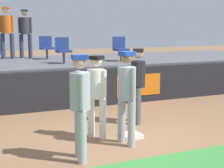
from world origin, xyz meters
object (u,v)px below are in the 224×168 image
(first_base, at_px, (131,135))
(seat_front_right, at_px, (120,47))
(player_runner_visitor, at_px, (127,91))
(player_umpire, at_px, (138,80))
(player_fielder_home, at_px, (97,91))
(seat_front_center, at_px, (63,49))
(player_coach_visitor, at_px, (80,100))
(spectator_hooded, at_px, (25,30))
(spectator_capped, at_px, (7,29))
(seat_back_center, at_px, (46,46))

(first_base, xyz_separation_m, seat_front_right, (1.90, 4.59, 1.59))
(player_runner_visitor, distance_m, player_umpire, 1.62)
(player_fielder_home, height_order, seat_front_center, seat_front_center)
(player_coach_visitor, bearing_deg, spectator_hooded, -174.33)
(player_fielder_home, bearing_deg, player_runner_visitor, 0.34)
(player_fielder_home, relative_size, spectator_capped, 0.92)
(player_fielder_home, relative_size, spectator_hooded, 0.95)
(spectator_hooded, bearing_deg, seat_front_right, 153.63)
(first_base, bearing_deg, seat_front_center, 91.72)
(seat_back_center, bearing_deg, player_runner_visitor, -90.24)
(seat_front_right, bearing_deg, spectator_capped, 144.22)
(player_fielder_home, bearing_deg, spectator_hooded, 151.46)
(player_runner_visitor, bearing_deg, spectator_capped, 179.39)
(player_coach_visitor, height_order, seat_back_center, seat_back_center)
(player_coach_visitor, relative_size, seat_front_center, 2.21)
(player_umpire, distance_m, spectator_capped, 6.62)
(seat_front_right, distance_m, spectator_hooded, 3.82)
(first_base, xyz_separation_m, seat_front_center, (-0.14, 4.59, 1.59))
(player_coach_visitor, distance_m, spectator_capped, 7.95)
(player_runner_visitor, relative_size, seat_front_center, 2.20)
(seat_front_right, height_order, spectator_hooded, spectator_hooded)
(player_umpire, xyz_separation_m, spectator_capped, (-2.21, 6.12, 1.20))
(player_fielder_home, relative_size, seat_front_right, 2.07)
(first_base, bearing_deg, spectator_hooded, 96.88)
(player_fielder_home, height_order, spectator_capped, spectator_capped)
(player_runner_visitor, bearing_deg, seat_front_center, 168.06)
(seat_front_center, bearing_deg, spectator_capped, 119.54)
(player_runner_visitor, height_order, player_umpire, player_runner_visitor)
(first_base, xyz_separation_m, player_runner_visitor, (-0.28, -0.36, 1.03))
(seat_back_center, height_order, seat_front_right, same)
(player_fielder_home, xyz_separation_m, player_umpire, (1.33, 0.67, 0.05))
(player_runner_visitor, height_order, spectator_hooded, spectator_hooded)
(player_fielder_home, distance_m, player_coach_visitor, 1.30)
(player_coach_visitor, xyz_separation_m, player_umpire, (2.05, 1.74, -0.02))
(player_umpire, distance_m, seat_front_right, 3.89)
(seat_back_center, bearing_deg, seat_front_right, -39.84)
(first_base, relative_size, spectator_hooded, 0.22)
(first_base, height_order, spectator_capped, spectator_capped)
(player_runner_visitor, bearing_deg, spectator_hooded, 174.16)
(player_runner_visitor, height_order, spectator_capped, spectator_capped)
(player_coach_visitor, distance_m, player_umpire, 2.69)
(player_umpire, distance_m, seat_back_center, 5.55)
(seat_back_center, relative_size, spectator_hooded, 0.46)
(player_umpire, height_order, seat_back_center, seat_back_center)
(player_coach_visitor, bearing_deg, player_fielder_home, 155.53)
(player_coach_visitor, relative_size, player_umpire, 1.02)
(player_coach_visitor, distance_m, seat_back_center, 7.29)
(player_fielder_home, height_order, seat_front_right, seat_front_right)
(player_fielder_home, bearing_deg, player_coach_visitor, -64.11)
(seat_front_center, bearing_deg, player_coach_visitor, -103.07)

